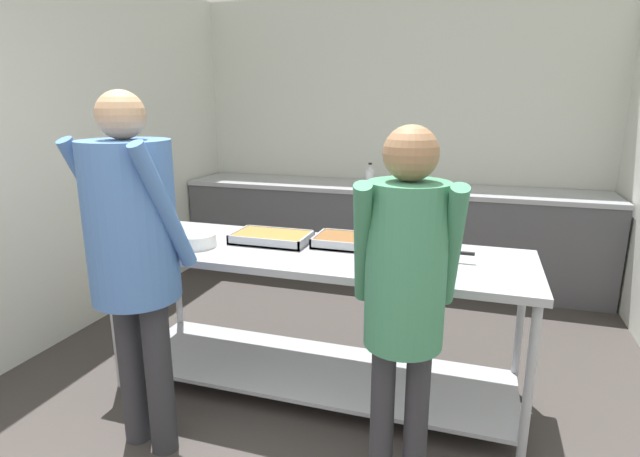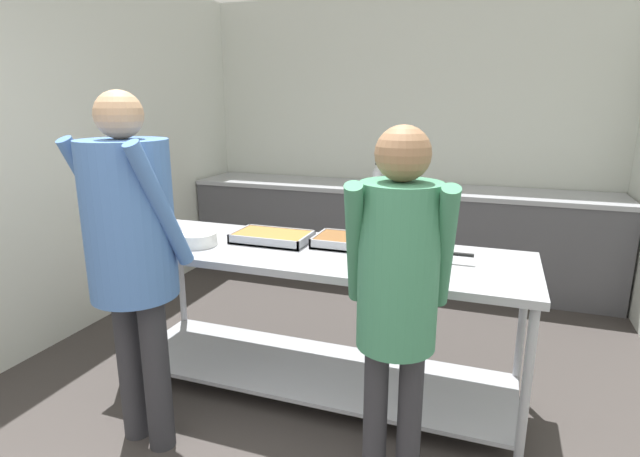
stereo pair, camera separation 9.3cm
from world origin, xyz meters
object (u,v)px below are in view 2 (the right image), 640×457
object	(u,v)px
plate_stack	(197,239)
serving_tray_roast	(272,237)
sauce_pan	(422,254)
guest_serving_left	(131,240)
serving_tray_vegetables	(350,242)
water_bottle	(377,176)
guest_serving_right	(398,281)

from	to	relation	value
plate_stack	serving_tray_roast	size ratio (longest dim) A/B	0.51
sauce_pan	guest_serving_left	bearing A→B (deg)	-149.12
plate_stack	sauce_pan	size ratio (longest dim) A/B	0.60
serving_tray_vegetables	water_bottle	xyz separation A→B (m)	(-0.29, 1.84, 0.11)
serving_tray_roast	water_bottle	bearing A→B (deg)	84.86
guest_serving_right	sauce_pan	bearing A→B (deg)	90.26
serving_tray_vegetables	serving_tray_roast	bearing A→B (deg)	-171.71
serving_tray_vegetables	guest_serving_left	size ratio (longest dim) A/B	0.23
guest_serving_right	water_bottle	size ratio (longest dim) A/B	7.26
guest_serving_right	serving_tray_vegetables	bearing A→B (deg)	117.97
plate_stack	serving_tray_vegetables	bearing A→B (deg)	18.70
guest_serving_left	serving_tray_vegetables	bearing A→B (deg)	47.43
sauce_pan	guest_serving_right	world-z (taller)	guest_serving_right
serving_tray_vegetables	guest_serving_right	size ratio (longest dim) A/B	0.25
serving_tray_roast	guest_serving_left	bearing A→B (deg)	-112.83
serving_tray_roast	guest_serving_right	bearing A→B (deg)	-39.97
guest_serving_right	plate_stack	bearing A→B (deg)	157.18
water_bottle	guest_serving_right	bearing A→B (deg)	-74.90
guest_serving_left	water_bottle	distance (m)	2.75
plate_stack	serving_tray_vegetables	world-z (taller)	plate_stack
plate_stack	guest_serving_left	xyz separation A→B (m)	(0.04, -0.58, 0.15)
guest_serving_right	water_bottle	world-z (taller)	guest_serving_right
serving_tray_roast	sauce_pan	xyz separation A→B (m)	(0.88, -0.07, 0.01)
plate_stack	sauce_pan	world-z (taller)	plate_stack
plate_stack	water_bottle	bearing A→B (deg)	75.64
sauce_pan	water_bottle	distance (m)	2.10
serving_tray_roast	sauce_pan	world-z (taller)	sauce_pan
serving_tray_vegetables	sauce_pan	distance (m)	0.45
guest_serving_right	water_bottle	xyz separation A→B (m)	(-0.72, 2.65, 0.01)
serving_tray_vegetables	guest_serving_right	world-z (taller)	guest_serving_right
guest_serving_right	serving_tray_roast	bearing A→B (deg)	140.03
plate_stack	serving_tray_roast	world-z (taller)	plate_stack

